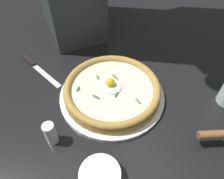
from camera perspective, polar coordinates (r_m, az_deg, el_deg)
name	(u,v)px	position (r m, az deg, el deg)	size (l,w,h in m)	color
ground_plane	(107,113)	(0.67, -1.32, -6.44)	(2.40, 2.40, 0.03)	black
pizza_plate	(112,95)	(0.69, 0.00, -1.45)	(0.34, 0.34, 0.01)	white
pizza	(112,89)	(0.67, 0.00, 0.04)	(0.31, 0.31, 0.06)	#B28438
side_bowl	(100,176)	(0.54, -3.27, -22.41)	(0.10, 0.10, 0.03)	white
pizza_cutter	(223,134)	(0.63, 27.95, -10.61)	(0.07, 0.15, 0.09)	silver
table_knife	(35,66)	(0.84, -20.22, 6.12)	(0.22, 0.10, 0.01)	silver
pepper_shaker	(51,133)	(0.59, -16.35, -11.34)	(0.03, 0.03, 0.07)	silver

